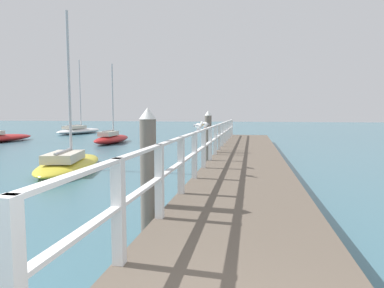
# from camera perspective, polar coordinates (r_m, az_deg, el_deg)

# --- Properties ---
(pier_deck) EXTENTS (2.58, 23.77, 0.51)m
(pier_deck) POSITION_cam_1_polar(r_m,az_deg,el_deg) (12.87, 9.35, -3.04)
(pier_deck) COLOR brown
(pier_deck) RESTS_ON ground_plane
(pier_railing) EXTENTS (0.12, 22.29, 1.14)m
(pier_railing) POSITION_cam_1_polar(r_m,az_deg,el_deg) (12.83, 4.00, 1.27)
(pier_railing) COLOR white
(pier_railing) RESTS_ON pier_deck
(dock_piling_near) EXTENTS (0.29, 0.29, 2.21)m
(dock_piling_near) POSITION_cam_1_polar(r_m,az_deg,el_deg) (5.82, -7.49, -4.63)
(dock_piling_near) COLOR #6B6056
(dock_piling_near) RESTS_ON ground_plane
(dock_piling_far) EXTENTS (0.29, 0.29, 2.21)m
(dock_piling_far) POSITION_cam_1_polar(r_m,az_deg,el_deg) (13.66, 2.76, 1.13)
(dock_piling_far) COLOR #6B6056
(dock_piling_far) RESTS_ON ground_plane
(seagull_foreground) EXTENTS (0.33, 0.40, 0.21)m
(seagull_foreground) POSITION_cam_1_polar(r_m,az_deg,el_deg) (8.71, 1.14, 3.15)
(seagull_foreground) COLOR white
(seagull_foreground) RESTS_ON pier_railing
(seagull_background) EXTENTS (0.33, 0.40, 0.21)m
(seagull_background) POSITION_cam_1_polar(r_m,az_deg,el_deg) (9.95, 2.22, 3.43)
(seagull_background) COLOR white
(seagull_background) RESTS_ON pier_railing
(boat_2) EXTENTS (2.99, 5.47, 5.84)m
(boat_2) POSITION_cam_1_polar(r_m,az_deg,el_deg) (13.12, -20.33, -2.98)
(boat_2) COLOR gold
(boat_2) RESTS_ON ground_plane
(boat_4) EXTENTS (2.88, 6.80, 7.49)m
(boat_4) POSITION_cam_1_polar(r_m,az_deg,el_deg) (35.96, -18.82, 2.23)
(boat_4) COLOR white
(boat_4) RESTS_ON ground_plane
(boat_5) EXTENTS (1.42, 4.86, 5.51)m
(boat_5) POSITION_cam_1_polar(r_m,az_deg,el_deg) (23.95, -13.59, 0.97)
(boat_5) COLOR red
(boat_5) RESTS_ON ground_plane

